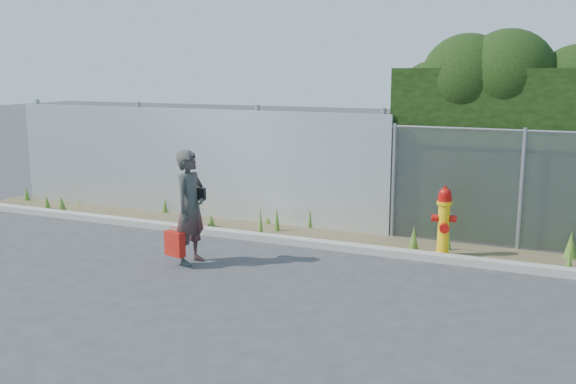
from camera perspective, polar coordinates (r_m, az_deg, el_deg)
The scene contains 8 objects.
ground at distance 9.41m, azimuth -1.78°, elevation -7.62°, with size 80.00×80.00×0.00m, color #373739.
curb at distance 10.97m, azimuth 2.28°, elevation -4.58°, with size 16.00×0.22×0.12m, color #9B978C.
weed_strip at distance 11.23m, azimuth 7.84°, elevation -4.03°, with size 16.00×1.31×0.55m.
corrugated_fence at distance 13.27m, azimuth -8.89°, elevation 2.60°, with size 8.50×0.21×2.30m.
fire_hydrant at distance 10.56m, azimuth 13.66°, elevation -2.68°, with size 0.39×0.35×1.16m.
woman at distance 9.99m, azimuth -8.65°, elevation -1.35°, with size 0.65×0.43×1.78m, color #0E5C4F.
red_tote_bag at distance 9.96m, azimuth -10.03°, elevation -4.54°, with size 0.35×0.13×0.45m.
black_shoulder_bag at distance 10.00m, azimuth -8.05°, elevation -0.18°, with size 0.25×0.10×0.19m.
Camera 1 is at (3.86, -8.04, 2.98)m, focal length 40.00 mm.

